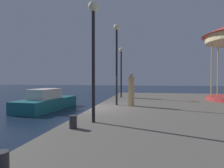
# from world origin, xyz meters

# --- Properties ---
(ground_plane) EXTENTS (120.00, 120.00, 0.00)m
(ground_plane) POSITION_xyz_m (0.00, 0.00, 0.00)
(ground_plane) COLOR #162338
(motorboat_teal) EXTENTS (2.68, 5.81, 1.59)m
(motorboat_teal) POSITION_xyz_m (-4.65, 3.48, 0.60)
(motorboat_teal) COLOR #19606B
(motorboat_teal) RESTS_ON ground
(lamp_post_near_edge) EXTENTS (0.36, 0.36, 4.24)m
(lamp_post_near_edge) POSITION_xyz_m (0.99, -3.42, 3.71)
(lamp_post_near_edge) COLOR black
(lamp_post_near_edge) RESTS_ON quay_dock
(lamp_post_mid_promenade) EXTENTS (0.36, 0.36, 4.74)m
(lamp_post_mid_promenade) POSITION_xyz_m (1.13, 1.14, 4.00)
(lamp_post_mid_promenade) COLOR black
(lamp_post_mid_promenade) RESTS_ON quay_dock
(lamp_post_far_end) EXTENTS (0.36, 0.36, 4.13)m
(lamp_post_far_end) POSITION_xyz_m (0.83, 5.69, 3.64)
(lamp_post_far_end) COLOR black
(lamp_post_far_end) RESTS_ON quay_dock
(bollard_north) EXTENTS (0.24, 0.24, 0.40)m
(bollard_north) POSITION_xyz_m (0.58, -7.29, 1.00)
(bollard_north) COLOR #2D2D33
(bollard_north) RESTS_ON quay_dock
(bollard_south) EXTENTS (0.24, 0.24, 0.40)m
(bollard_south) POSITION_xyz_m (0.59, -4.33, 1.00)
(bollard_south) COLOR #2D2D33
(bollard_south) RESTS_ON quay_dock
(person_near_carousel) EXTENTS (0.34, 0.34, 1.88)m
(person_near_carousel) POSITION_xyz_m (2.01, 0.93, 1.68)
(person_near_carousel) COLOR tan
(person_near_carousel) RESTS_ON quay_dock
(person_far_corner) EXTENTS (0.34, 0.34, 1.89)m
(person_far_corner) POSITION_xyz_m (1.60, 5.65, 1.69)
(person_far_corner) COLOR #514C56
(person_far_corner) RESTS_ON quay_dock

